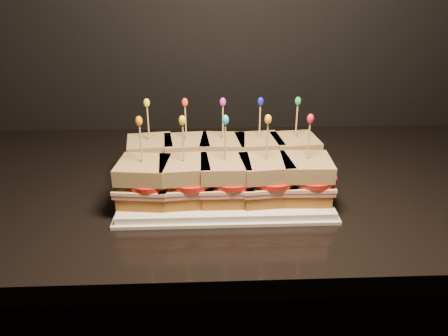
{
  "coord_description": "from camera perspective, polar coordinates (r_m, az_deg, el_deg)",
  "views": [
    {
      "loc": [
        0.48,
        0.86,
        1.28
      ],
      "look_at": [
        0.52,
        1.61,
        0.94
      ],
      "focal_mm": 35.0,
      "sensor_mm": 36.0,
      "label": 1
    }
  ],
  "objects": [
    {
      "name": "sandwich_4_bread_top",
      "position": [
        0.89,
        9.24,
        3.04
      ],
      "size": [
        0.09,
        0.09,
        0.03
      ],
      "primitive_type": "cube",
      "rotation": [
        0.0,
        0.0,
        0.11
      ],
      "color": "#563014",
      "rests_on": "sandwich_4_tomato"
    },
    {
      "name": "sandwich_0_cheese",
      "position": [
        0.89,
        -9.53,
        1.14
      ],
      "size": [
        0.11,
        0.1,
        0.01
      ],
      "primitive_type": "cube",
      "rotation": [
        0.0,
        0.0,
        0.13
      ],
      "color": "beige",
      "rests_on": "sandwich_0_ham"
    },
    {
      "name": "sandwich_7_bread_bot",
      "position": [
        0.79,
        0.16,
        -3.29
      ],
      "size": [
        0.09,
        0.09,
        0.02
      ],
      "primitive_type": "cube",
      "rotation": [
        0.0,
        0.0,
        0.01
      ],
      "color": "brown",
      "rests_on": "platter"
    },
    {
      "name": "sandwich_6_cheese",
      "position": [
        0.78,
        -5.13,
        -1.91
      ],
      "size": [
        0.1,
        0.1,
        0.01
      ],
      "primitive_type": "cube",
      "rotation": [
        0.0,
        0.0,
        0.08
      ],
      "color": "beige",
      "rests_on": "sandwich_6_ham"
    },
    {
      "name": "sandwich_3_pick",
      "position": [
        0.86,
        4.69,
        5.77
      ],
      "size": [
        0.0,
        0.0,
        0.09
      ],
      "primitive_type": "cylinder",
      "color": "tan",
      "rests_on": "sandwich_3_bread_top"
    },
    {
      "name": "sandwich_4_cheese",
      "position": [
        0.9,
        9.12,
        1.45
      ],
      "size": [
        0.1,
        0.1,
        0.01
      ],
      "primitive_type": "cube",
      "rotation": [
        0.0,
        0.0,
        0.11
      ],
      "color": "beige",
      "rests_on": "sandwich_4_ham"
    },
    {
      "name": "sandwich_2_pick",
      "position": [
        0.85,
        -0.15,
        5.72
      ],
      "size": [
        0.0,
        0.0,
        0.09
      ],
      "primitive_type": "cylinder",
      "color": "tan",
      "rests_on": "sandwich_2_bread_top"
    },
    {
      "name": "sandwich_7_cheese",
      "position": [
        0.78,
        0.17,
        -1.81
      ],
      "size": [
        0.1,
        0.09,
        0.01
      ],
      "primitive_type": "cube",
      "rotation": [
        0.0,
        0.0,
        0.01
      ],
      "color": "beige",
      "rests_on": "sandwich_7_ham"
    },
    {
      "name": "sandwich_8_ham",
      "position": [
        0.79,
        5.4,
        -2.16
      ],
      "size": [
        0.1,
        0.1,
        0.01
      ],
      "primitive_type": "cube",
      "rotation": [
        0.0,
        0.0,
        0.1
      ],
      "color": "#CC6C6A",
      "rests_on": "sandwich_8_bread_bot"
    },
    {
      "name": "granite_slab",
      "position": [
        0.95,
        11.13,
        -2.16
      ],
      "size": [
        2.6,
        0.66,
        0.04
      ],
      "primitive_type": "cube",
      "color": "black",
      "rests_on": "cabinet"
    },
    {
      "name": "sandwich_8_bread_bot",
      "position": [
        0.8,
        5.36,
        -3.17
      ],
      "size": [
        0.09,
        0.09,
        0.02
      ],
      "primitive_type": "cube",
      "rotation": [
        0.0,
        0.0,
        0.1
      ],
      "color": "brown",
      "rests_on": "platter"
    },
    {
      "name": "sandwich_0_bread_top",
      "position": [
        0.88,
        -9.65,
        2.74
      ],
      "size": [
        0.1,
        0.1,
        0.03
      ],
      "primitive_type": "cube",
      "rotation": [
        0.0,
        0.0,
        0.13
      ],
      "color": "#563014",
      "rests_on": "sandwich_0_tomato"
    },
    {
      "name": "sandwich_1_ham",
      "position": [
        0.88,
        -4.84,
        0.81
      ],
      "size": [
        0.1,
        0.1,
        0.01
      ],
      "primitive_type": "cube",
      "rotation": [
        0.0,
        0.0,
        0.09
      ],
      "color": "#CC6C6A",
      "rests_on": "sandwich_1_bread_bot"
    },
    {
      "name": "sandwich_1_frill",
      "position": [
        0.84,
        -5.14,
        8.54
      ],
      "size": [
        0.01,
        0.01,
        0.02
      ],
      "primitive_type": "ellipsoid",
      "color": "#E84023",
      "rests_on": "sandwich_1_pick"
    },
    {
      "name": "sandwich_1_tomato",
      "position": [
        0.87,
        -4.1,
        1.54
      ],
      "size": [
        0.08,
        0.08,
        0.01
      ],
      "primitive_type": "cylinder",
      "color": "red",
      "rests_on": "sandwich_1_cheese"
    },
    {
      "name": "sandwich_0_tomato",
      "position": [
        0.88,
        -8.82,
        1.45
      ],
      "size": [
        0.08,
        0.08,
        0.01
      ],
      "primitive_type": "cylinder",
      "color": "red",
      "rests_on": "sandwich_0_cheese"
    },
    {
      "name": "sandwich_3_bread_bot",
      "position": [
        0.89,
        4.48,
        0.05
      ],
      "size": [
        0.09,
        0.09,
        0.02
      ],
      "primitive_type": "cube",
      "rotation": [
        0.0,
        0.0,
        0.1
      ],
      "color": "brown",
      "rests_on": "platter"
    },
    {
      "name": "sandwich_9_cheese",
      "position": [
        0.8,
        10.56,
        -1.59
      ],
      "size": [
        0.1,
        0.09,
        0.01
      ],
      "primitive_type": "cube",
      "rotation": [
        0.0,
        0.0,
        -0.04
      ],
      "color": "beige",
      "rests_on": "sandwich_9_ham"
    },
    {
      "name": "sandwich_0_bread_bot",
      "position": [
        0.89,
        -9.43,
        -0.2
      ],
      "size": [
        0.09,
        0.09,
        0.02
      ],
      "primitive_type": "cube",
      "rotation": [
        0.0,
        0.0,
        0.13
      ],
      "color": "brown",
      "rests_on": "platter"
    },
    {
      "name": "sandwich_8_pick",
      "position": [
        0.76,
        5.64,
        3.13
      ],
      "size": [
        0.0,
        0.0,
        0.09
      ],
      "primitive_type": "cylinder",
      "color": "tan",
      "rests_on": "sandwich_8_bread_top"
    },
    {
      "name": "sandwich_1_cheese",
      "position": [
        0.88,
        -4.85,
        1.23
      ],
      "size": [
        0.1,
        0.1,
        0.01
      ],
      "primitive_type": "cube",
      "rotation": [
        0.0,
        0.0,
        0.09
      ],
      "color": "beige",
      "rests_on": "sandwich_1_ham"
    },
    {
      "name": "sandwich_9_bread_top",
      "position": [
        0.79,
        10.7,
        0.15
      ],
      "size": [
        0.09,
        0.09,
        0.03
      ],
      "primitive_type": "cube",
      "rotation": [
        0.0,
        0.0,
        -0.04
      ],
      "color": "#563014",
      "rests_on": "sandwich_9_tomato"
    },
    {
      "name": "sandwich_9_pick",
      "position": [
        0.77,
        10.96,
        3.17
      ],
      "size": [
        0.0,
        0.0,
        0.09
      ],
      "primitive_type": "cylinder",
      "color": "tan",
      "rests_on": "sandwich_9_bread_top"
    },
    {
      "name": "sandwich_1_bread_bot",
      "position": [
        0.89,
        -4.8,
        -0.12
      ],
      "size": [
        0.09,
        0.09,
        0.02
      ],
      "primitive_type": "cube",
      "rotation": [
        0.0,
        0.0,
        0.09
      ],
      "color": "brown",
      "rests_on": "platter"
    },
    {
      "name": "sandwich_3_bread_top",
      "position": [
        0.87,
        4.59,
        2.99
      ],
      "size": [
        0.09,
        0.09,
        0.03
      ],
      "primitive_type": "cube",
      "rotation": [
        0.0,
        0.0,
        0.1
      ],
      "color": "#563014",
      "rests_on": "sandwich_3_tomato"
    },
    {
      "name": "sandwich_8_frill",
      "position": [
        0.74,
        5.78,
        6.36
      ],
      "size": [
        0.01,
        0.01,
        0.02
      ],
      "primitive_type": "ellipsoid",
      "color": "orange",
      "rests_on": "sandwich_8_pick"
    },
    {
      "name": "sandwich_5_cheese",
      "position": [
        0.79,
        -10.38,
        -1.98
      ],
      "size": [
        0.1,
        0.1,
        0.01
      ],
      "primitive_type": "cube",
      "rotation": [
        0.0,
        0.0,
        -0.11
      ],
      "color": "beige",
      "rests_on": "sandwich_5_ham"
    },
    {
      "name": "sandwich_3_frill",
      "position": [
        0.85,
        4.79,
        8.66
      ],
      "size": [
        0.01,
        0.01,
        0.02
      ],
      "primitive_type": "ellipsoid",
      "color": "#1017D7",
      "rests_on": "sandwich_3_pick"
    },
    {
      "name": "sandwich_4_frill",
      "position": [
        0.86,
        9.64,
        8.62
      ],
      "size": [
        0.01,
        0.01,
        0.02
      ],
      "primitive_type": "ellipsoid",
      "color": "green",
      "rests_on": "sandwich_4_pick"
    },
    {
      "name": "sandwich_5_frill",
      "position": [
        0.74,
        -11.06,
        6.06
      ],
      "size": [
        0.01,
        0.01,
        0.02
      ],
      "primitive_type": "ellipsoid",
      "color": "orange",
      "rests_on": "sandwich_5_pick"
    },
    {
      "name": "sandwich_6_pick",
      "position": [
        0.75,
        -5.33,
        2.97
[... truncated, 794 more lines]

